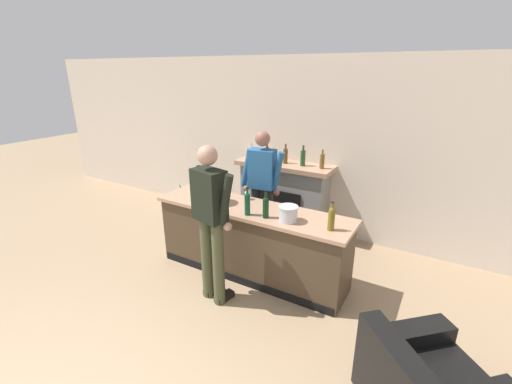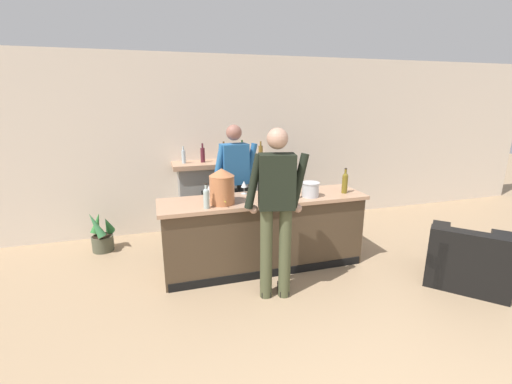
% 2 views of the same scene
% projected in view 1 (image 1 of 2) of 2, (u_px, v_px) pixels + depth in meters
% --- Properties ---
extents(wall_back_panel, '(12.00, 0.07, 2.75)m').
position_uv_depth(wall_back_panel, '(311.00, 148.00, 5.37)').
color(wall_back_panel, beige).
rests_on(wall_back_panel, ground_plane).
extents(bar_counter, '(2.55, 0.66, 0.93)m').
position_uv_depth(bar_counter, '(251.00, 241.00, 4.38)').
color(bar_counter, '#443524').
rests_on(bar_counter, ground_plane).
extents(fireplace_stone, '(1.56, 0.52, 1.47)m').
position_uv_depth(fireplace_stone, '(284.00, 196.00, 5.58)').
color(fireplace_stone, gray).
rests_on(fireplace_stone, ground_plane).
extents(potted_plant_corner, '(0.36, 0.39, 0.61)m').
position_uv_depth(potted_plant_corner, '(188.00, 201.00, 6.32)').
color(potted_plant_corner, '#4D4E3B').
rests_on(potted_plant_corner, ground_plane).
extents(person_customer, '(0.65, 0.36, 1.83)m').
position_uv_depth(person_customer, '(211.00, 219.00, 3.68)').
color(person_customer, '#44492E').
rests_on(person_customer, ground_plane).
extents(person_bartender, '(0.66, 0.34, 1.76)m').
position_uv_depth(person_bartender, '(262.00, 186.00, 4.83)').
color(person_bartender, '#282D2E').
rests_on(person_bartender, ground_plane).
extents(copper_dispenser, '(0.29, 0.33, 0.41)m').
position_uv_depth(copper_dispenser, '(211.00, 187.00, 4.33)').
color(copper_dispenser, '#B66D43').
rests_on(copper_dispenser, bar_counter).
extents(ice_bucket_steel, '(0.22, 0.22, 0.18)m').
position_uv_depth(ice_bucket_steel, '(288.00, 214.00, 3.83)').
color(ice_bucket_steel, silver).
rests_on(ice_bucket_steel, bar_counter).
extents(wine_bottle_port_short, '(0.07, 0.07, 0.32)m').
position_uv_depth(wine_bottle_port_short, '(331.00, 218.00, 3.59)').
color(wine_bottle_port_short, brown).
rests_on(wine_bottle_port_short, bar_counter).
extents(wine_bottle_burgundy_dark, '(0.07, 0.07, 0.28)m').
position_uv_depth(wine_bottle_burgundy_dark, '(193.00, 193.00, 4.35)').
color(wine_bottle_burgundy_dark, '#9FB1AC').
rests_on(wine_bottle_burgundy_dark, bar_counter).
extents(wine_bottle_merlot_tall, '(0.07, 0.07, 0.31)m').
position_uv_depth(wine_bottle_merlot_tall, '(266.00, 206.00, 3.90)').
color(wine_bottle_merlot_tall, black).
rests_on(wine_bottle_merlot_tall, bar_counter).
extents(wine_bottle_cabernet_heavy, '(0.07, 0.07, 0.34)m').
position_uv_depth(wine_bottle_cabernet_heavy, '(247.00, 203.00, 3.97)').
color(wine_bottle_cabernet_heavy, '#0E472D').
rests_on(wine_bottle_cabernet_heavy, bar_counter).
extents(wine_glass_by_dispenser, '(0.08, 0.08, 0.17)m').
position_uv_depth(wine_glass_by_dispenser, '(248.00, 191.00, 4.46)').
color(wine_glass_by_dispenser, silver).
rests_on(wine_glass_by_dispenser, bar_counter).
extents(wine_glass_near_bucket, '(0.07, 0.07, 0.16)m').
position_uv_depth(wine_glass_near_bucket, '(217.00, 187.00, 4.63)').
color(wine_glass_near_bucket, silver).
rests_on(wine_glass_near_bucket, bar_counter).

